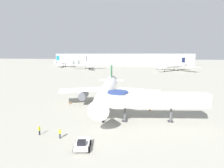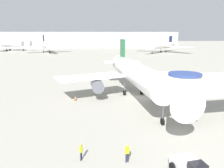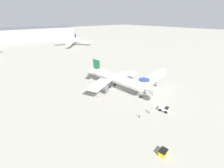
% 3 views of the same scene
% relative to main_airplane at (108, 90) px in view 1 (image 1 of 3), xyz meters
% --- Properties ---
extents(ground_plane, '(800.00, 800.00, 0.00)m').
position_rel_main_airplane_xyz_m(ground_plane, '(0.31, 0.15, -4.27)').
color(ground_plane, '#9E9B8E').
extents(main_airplane, '(28.70, 33.25, 10.11)m').
position_rel_main_airplane_xyz_m(main_airplane, '(0.00, 0.00, 0.00)').
color(main_airplane, white).
rests_on(main_airplane, ground_plane).
extents(jet_bridge, '(20.20, 6.12, 6.34)m').
position_rel_main_airplane_xyz_m(jet_bridge, '(10.82, -9.87, 0.38)').
color(jet_bridge, silver).
rests_on(jet_bridge, ground_plane).
extents(pushback_tug_white, '(2.81, 3.70, 1.64)m').
position_rel_main_airplane_xyz_m(pushback_tug_white, '(0.70, -22.43, -3.52)').
color(pushback_tug_white, silver).
rests_on(pushback_tug_white, ground_plane).
extents(traffic_cone_starboard_wing, '(0.46, 0.46, 0.76)m').
position_rel_main_airplane_xyz_m(traffic_cone_starboard_wing, '(11.03, -2.67, -3.91)').
color(traffic_cone_starboard_wing, black).
rests_on(traffic_cone_starboard_wing, ground_plane).
extents(traffic_cone_port_wing, '(0.48, 0.48, 0.79)m').
position_rel_main_airplane_xyz_m(traffic_cone_port_wing, '(-10.71, -0.78, -3.89)').
color(traffic_cone_port_wing, black).
rests_on(traffic_cone_port_wing, ground_plane).
extents(ground_crew_marshaller, '(0.27, 0.36, 1.66)m').
position_rel_main_airplane_xyz_m(ground_crew_marshaller, '(-8.15, -19.50, -3.31)').
color(ground_crew_marshaller, '#1E2338').
rests_on(ground_crew_marshaller, ground_plane).
extents(ground_crew_wing_walker, '(0.38, 0.29, 1.75)m').
position_rel_main_airplane_xyz_m(ground_crew_wing_walker, '(-4.08, -20.02, -3.26)').
color(ground_crew_wing_walker, '#1E2338').
rests_on(ground_crew_wing_walker, ground_plane).
extents(background_jet_black_tail, '(28.15, 27.71, 11.31)m').
position_rel_main_airplane_xyz_m(background_jet_black_tail, '(-40.45, 106.11, 0.68)').
color(background_jet_black_tail, white).
rests_on(background_jet_black_tail, ground_plane).
extents(background_jet_navy_tail, '(32.99, 32.91, 10.54)m').
position_rel_main_airplane_xyz_m(background_jet_navy_tail, '(33.74, 103.83, 0.35)').
color(background_jet_navy_tail, white).
rests_on(background_jet_navy_tail, ground_plane).
extents(background_jet_teal_tail, '(29.77, 30.70, 11.74)m').
position_rel_main_airplane_xyz_m(background_jet_teal_tail, '(-71.54, 127.32, 0.86)').
color(background_jet_teal_tail, white).
rests_on(background_jet_teal_tail, ground_plane).
extents(terminal_building, '(165.15, 27.70, 15.54)m').
position_rel_main_airplane_xyz_m(terminal_building, '(-17.96, 175.15, 3.51)').
color(terminal_building, '#999EA8').
rests_on(terminal_building, ground_plane).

